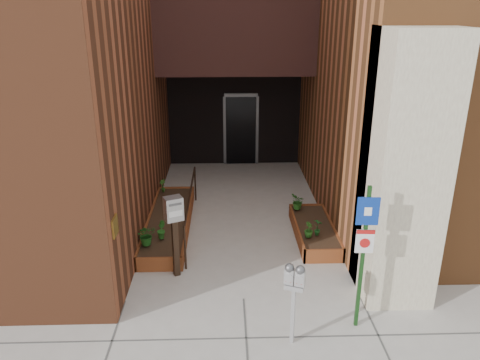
{
  "coord_description": "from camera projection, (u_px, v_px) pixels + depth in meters",
  "views": [
    {
      "loc": [
        -0.27,
        -6.71,
        4.69
      ],
      "look_at": [
        -0.0,
        1.8,
        1.48
      ],
      "focal_mm": 35.0,
      "sensor_mm": 36.0,
      "label": 1
    }
  ],
  "objects": [
    {
      "name": "shrub_left_d",
      "position": [
        163.0,
        186.0,
        11.62
      ],
      "size": [
        0.24,
        0.24,
        0.32
      ],
      "primitive_type": "imported",
      "rotation": [
        0.0,
        0.0,
        5.55
      ],
      "color": "#265A19",
      "rests_on": "planter_left"
    },
    {
      "name": "payment_dropbox",
      "position": [
        174.0,
        220.0,
        8.25
      ],
      "size": [
        0.37,
        0.33,
        1.55
      ],
      "color": "black",
      "rests_on": "ground"
    },
    {
      "name": "shrub_left_b",
      "position": [
        161.0,
        230.0,
        9.31
      ],
      "size": [
        0.23,
        0.23,
        0.36
      ],
      "primitive_type": "imported",
      "rotation": [
        0.0,
        0.0,
        1.73
      ],
      "color": "#22621C",
      "rests_on": "planter_left"
    },
    {
      "name": "shrub_right_b",
      "position": [
        318.0,
        227.0,
        9.41
      ],
      "size": [
        0.27,
        0.27,
        0.37
      ],
      "primitive_type": "imported",
      "rotation": [
        0.0,
        0.0,
        2.43
      ],
      "color": "#17521C",
      "rests_on": "planter_right"
    },
    {
      "name": "parking_meter",
      "position": [
        294.0,
        283.0,
        6.57
      ],
      "size": [
        0.3,
        0.2,
        1.31
      ],
      "color": "#B1B1B4",
      "rests_on": "ground"
    },
    {
      "name": "planter_right",
      "position": [
        314.0,
        231.0,
        10.0
      ],
      "size": [
        0.8,
        2.2,
        0.3
      ],
      "color": "brown",
      "rests_on": "ground"
    },
    {
      "name": "shrub_left_c",
      "position": [
        180.0,
        204.0,
        10.47
      ],
      "size": [
        0.27,
        0.27,
        0.37
      ],
      "primitive_type": "imported",
      "rotation": [
        0.0,
        0.0,
        3.49
      ],
      "color": "#185518",
      "rests_on": "planter_left"
    },
    {
      "name": "shrub_left_a",
      "position": [
        146.0,
        235.0,
        9.05
      ],
      "size": [
        0.48,
        0.48,
        0.41
      ],
      "primitive_type": "imported",
      "rotation": [
        0.0,
        0.0,
        0.4
      ],
      "color": "#1B5217",
      "rests_on": "planter_left"
    },
    {
      "name": "handrail",
      "position": [
        190.0,
        198.0,
        10.12
      ],
      "size": [
        0.04,
        3.34,
        0.9
      ],
      "color": "black",
      "rests_on": "ground"
    },
    {
      "name": "sign_post",
      "position": [
        364.0,
        244.0,
        6.78
      ],
      "size": [
        0.32,
        0.08,
        2.33
      ],
      "color": "#173D16",
      "rests_on": "ground"
    },
    {
      "name": "ground",
      "position": [
        244.0,
        299.0,
        7.94
      ],
      "size": [
        80.0,
        80.0,
        0.0
      ],
      "primitive_type": "plane",
      "color": "#9E9991",
      "rests_on": "ground"
    },
    {
      "name": "shrub_right_a",
      "position": [
        309.0,
        230.0,
        9.36
      ],
      "size": [
        0.24,
        0.24,
        0.32
      ],
      "primitive_type": "imported",
      "rotation": [
        0.0,
        0.0,
        1.08
      ],
      "color": "#1E4F16",
      "rests_on": "planter_right"
    },
    {
      "name": "planter_left",
      "position": [
        169.0,
        223.0,
        10.37
      ],
      "size": [
        0.9,
        3.6,
        0.3
      ],
      "color": "brown",
      "rests_on": "ground"
    },
    {
      "name": "shrub_right_c",
      "position": [
        298.0,
        202.0,
        10.61
      ],
      "size": [
        0.39,
        0.39,
        0.37
      ],
      "primitive_type": "imported",
      "rotation": [
        0.0,
        0.0,
        4.5
      ],
      "color": "#235C1A",
      "rests_on": "planter_right"
    }
  ]
}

